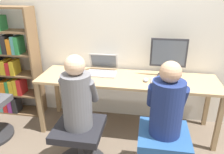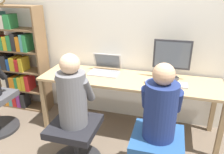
{
  "view_description": "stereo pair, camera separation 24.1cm",
  "coord_description": "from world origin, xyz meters",
  "px_view_note": "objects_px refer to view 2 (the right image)",
  "views": [
    {
      "loc": [
        0.23,
        -2.12,
        1.72
      ],
      "look_at": [
        -0.15,
        0.09,
        0.8
      ],
      "focal_mm": 35.0,
      "sensor_mm": 36.0,
      "label": 1
    },
    {
      "loc": [
        0.46,
        -2.06,
        1.72
      ],
      "look_at": [
        -0.15,
        0.09,
        0.8
      ],
      "focal_mm": 35.0,
      "sensor_mm": 36.0,
      "label": 2
    }
  ],
  "objects_px": {
    "laptop": "(105,69)",
    "bookshelf": "(17,62)",
    "office_chair_right": "(76,141)",
    "keyboard": "(169,84)",
    "desktop_monitor": "(172,59)",
    "person_at_laptop": "(72,94)",
    "person_at_monitor": "(161,106)"
  },
  "relations": [
    {
      "from": "desktop_monitor",
      "to": "keyboard",
      "type": "relative_size",
      "value": 1.2
    },
    {
      "from": "person_at_monitor",
      "to": "office_chair_right",
      "type": "bearing_deg",
      "value": -178.08
    },
    {
      "from": "office_chair_right",
      "to": "person_at_laptop",
      "type": "bearing_deg",
      "value": 90.0
    },
    {
      "from": "person_at_laptop",
      "to": "laptop",
      "type": "bearing_deg",
      "value": 86.32
    },
    {
      "from": "bookshelf",
      "to": "laptop",
      "type": "bearing_deg",
      "value": -1.43
    },
    {
      "from": "desktop_monitor",
      "to": "keyboard",
      "type": "xyz_separation_m",
      "value": [
        0.01,
        -0.2,
        -0.23
      ]
    },
    {
      "from": "laptop",
      "to": "keyboard",
      "type": "distance_m",
      "value": 0.82
    },
    {
      "from": "laptop",
      "to": "office_chair_right",
      "type": "relative_size",
      "value": 0.7
    },
    {
      "from": "laptop",
      "to": "bookshelf",
      "type": "xyz_separation_m",
      "value": [
        -1.34,
        0.03,
        -0.03
      ]
    },
    {
      "from": "laptop",
      "to": "bookshelf",
      "type": "bearing_deg",
      "value": 178.57
    },
    {
      "from": "office_chair_right",
      "to": "keyboard",
      "type": "bearing_deg",
      "value": 38.15
    },
    {
      "from": "desktop_monitor",
      "to": "office_chair_right",
      "type": "bearing_deg",
      "value": -134.24
    },
    {
      "from": "laptop",
      "to": "office_chair_right",
      "type": "distance_m",
      "value": 0.97
    },
    {
      "from": "desktop_monitor",
      "to": "laptop",
      "type": "distance_m",
      "value": 0.82
    },
    {
      "from": "person_at_laptop",
      "to": "bookshelf",
      "type": "relative_size",
      "value": 0.47
    },
    {
      "from": "desktop_monitor",
      "to": "bookshelf",
      "type": "distance_m",
      "value": 2.14
    },
    {
      "from": "office_chair_right",
      "to": "bookshelf",
      "type": "distance_m",
      "value": 1.62
    },
    {
      "from": "laptop",
      "to": "person_at_laptop",
      "type": "bearing_deg",
      "value": -93.68
    },
    {
      "from": "keyboard",
      "to": "person_at_laptop",
      "type": "relative_size",
      "value": 0.55
    },
    {
      "from": "office_chair_right",
      "to": "person_at_laptop",
      "type": "height_order",
      "value": "person_at_laptop"
    },
    {
      "from": "keyboard",
      "to": "bookshelf",
      "type": "distance_m",
      "value": 2.15
    },
    {
      "from": "person_at_monitor",
      "to": "keyboard",
      "type": "bearing_deg",
      "value": 85.09
    },
    {
      "from": "laptop",
      "to": "person_at_monitor",
      "type": "relative_size",
      "value": 0.54
    },
    {
      "from": "desktop_monitor",
      "to": "person_at_laptop",
      "type": "height_order",
      "value": "person_at_laptop"
    },
    {
      "from": "person_at_monitor",
      "to": "person_at_laptop",
      "type": "relative_size",
      "value": 0.97
    },
    {
      "from": "person_at_monitor",
      "to": "bookshelf",
      "type": "distance_m",
      "value": 2.25
    },
    {
      "from": "laptop",
      "to": "person_at_monitor",
      "type": "xyz_separation_m",
      "value": [
        0.75,
        -0.82,
        0.03
      ]
    },
    {
      "from": "desktop_monitor",
      "to": "laptop",
      "type": "height_order",
      "value": "desktop_monitor"
    },
    {
      "from": "bookshelf",
      "to": "person_at_laptop",
      "type": "bearing_deg",
      "value": -34.22
    },
    {
      "from": "person_at_monitor",
      "to": "person_at_laptop",
      "type": "distance_m",
      "value": 0.8
    },
    {
      "from": "laptop",
      "to": "office_chair_right",
      "type": "xyz_separation_m",
      "value": [
        -0.05,
        -0.84,
        -0.48
      ]
    },
    {
      "from": "person_at_laptop",
      "to": "bookshelf",
      "type": "bearing_deg",
      "value": 145.78
    }
  ]
}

